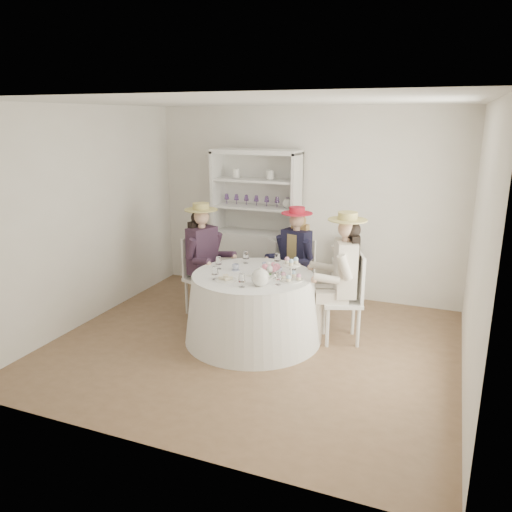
% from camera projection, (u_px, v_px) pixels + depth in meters
% --- Properties ---
extents(ground, '(4.50, 4.50, 0.00)m').
position_uv_depth(ground, '(253.00, 345.00, 5.77)').
color(ground, brown).
rests_on(ground, ground).
extents(ceiling, '(4.50, 4.50, 0.00)m').
position_uv_depth(ceiling, '(252.00, 101.00, 5.04)').
color(ceiling, white).
rests_on(ceiling, wall_back).
extents(wall_back, '(4.50, 0.00, 4.50)m').
position_uv_depth(wall_back, '(304.00, 203.00, 7.19)').
color(wall_back, silver).
rests_on(wall_back, ground).
extents(wall_front, '(4.50, 0.00, 4.50)m').
position_uv_depth(wall_front, '(149.00, 289.00, 3.61)').
color(wall_front, silver).
rests_on(wall_front, ground).
extents(wall_left, '(0.00, 4.50, 4.50)m').
position_uv_depth(wall_left, '(85.00, 217.00, 6.20)').
color(wall_left, silver).
rests_on(wall_left, ground).
extents(wall_right, '(0.00, 4.50, 4.50)m').
position_uv_depth(wall_right, '(478.00, 252.00, 4.60)').
color(wall_right, silver).
rests_on(wall_right, ground).
extents(tea_table, '(1.60, 1.60, 0.80)m').
position_uv_depth(tea_table, '(253.00, 307.00, 5.84)').
color(tea_table, white).
rests_on(tea_table, ground).
extents(hutch, '(1.30, 0.61, 2.11)m').
position_uv_depth(hutch, '(257.00, 244.00, 7.32)').
color(hutch, silver).
rests_on(hutch, ground).
extents(side_table, '(0.52, 0.52, 0.62)m').
position_uv_depth(side_table, '(347.00, 282.00, 6.99)').
color(side_table, silver).
rests_on(side_table, ground).
extents(hatbox, '(0.33, 0.33, 0.32)m').
position_uv_depth(hatbox, '(349.00, 250.00, 6.87)').
color(hatbox, black).
rests_on(hatbox, side_table).
extents(guest_left, '(0.62, 0.56, 1.49)m').
position_uv_depth(guest_left, '(204.00, 253.00, 6.49)').
color(guest_left, silver).
rests_on(guest_left, ground).
extents(guest_mid, '(0.54, 0.58, 1.43)m').
position_uv_depth(guest_mid, '(295.00, 254.00, 6.56)').
color(guest_mid, silver).
rests_on(guest_mid, ground).
extents(guest_right, '(0.64, 0.58, 1.54)m').
position_uv_depth(guest_right, '(343.00, 270.00, 5.67)').
color(guest_right, silver).
rests_on(guest_right, ground).
extents(spare_chair, '(0.53, 0.53, 0.91)m').
position_uv_depth(spare_chair, '(277.00, 268.00, 7.06)').
color(spare_chair, silver).
rests_on(spare_chair, ground).
extents(teacup_a, '(0.10, 0.10, 0.07)m').
position_uv_depth(teacup_a, '(236.00, 268.00, 5.87)').
color(teacup_a, white).
rests_on(teacup_a, tea_table).
extents(teacup_b, '(0.09, 0.09, 0.07)m').
position_uv_depth(teacup_b, '(265.00, 266.00, 5.93)').
color(teacup_b, white).
rests_on(teacup_b, tea_table).
extents(teacup_c, '(0.10, 0.10, 0.06)m').
position_uv_depth(teacup_c, '(279.00, 271.00, 5.76)').
color(teacup_c, white).
rests_on(teacup_c, tea_table).
extents(flower_bowl, '(0.20, 0.20, 0.05)m').
position_uv_depth(flower_bowl, '(264.00, 276.00, 5.58)').
color(flower_bowl, white).
rests_on(flower_bowl, tea_table).
extents(flower_arrangement, '(0.21, 0.21, 0.08)m').
position_uv_depth(flower_arrangement, '(270.00, 268.00, 5.64)').
color(flower_arrangement, pink).
rests_on(flower_arrangement, tea_table).
extents(table_teapot, '(0.27, 0.20, 0.21)m').
position_uv_depth(table_teapot, '(261.00, 277.00, 5.34)').
color(table_teapot, white).
rests_on(table_teapot, tea_table).
extents(sandwich_plate, '(0.24, 0.24, 0.05)m').
position_uv_depth(sandwich_plate, '(226.00, 279.00, 5.52)').
color(sandwich_plate, white).
rests_on(sandwich_plate, tea_table).
extents(cupcake_stand, '(0.27, 0.27, 0.25)m').
position_uv_depth(cupcake_stand, '(291.00, 272.00, 5.50)').
color(cupcake_stand, white).
rests_on(cupcake_stand, tea_table).
extents(stemware_set, '(0.97, 0.97, 0.15)m').
position_uv_depth(stemware_set, '(253.00, 268.00, 5.71)').
color(stemware_set, white).
rests_on(stemware_set, tea_table).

